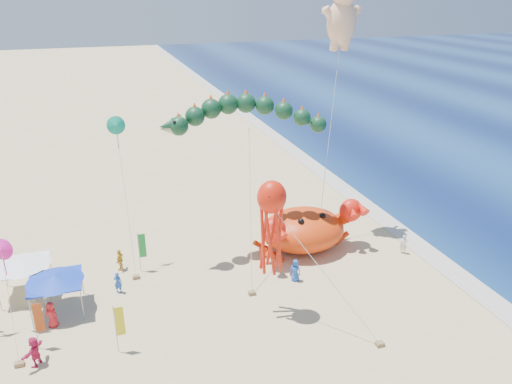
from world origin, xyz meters
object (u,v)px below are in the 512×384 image
canopy_white (22,263)px  crab_inflatable (304,229)px  dragon_kite (246,120)px  octopus_kite (272,220)px  canopy_blue (55,278)px  cherub_kite (342,14)px

canopy_white → crab_inflatable: bearing=-0.1°
crab_inflatable → canopy_white: (-20.66, 0.05, 0.67)m
dragon_kite → octopus_kite: bearing=-96.9°
canopy_blue → cherub_kite: bearing=14.6°
canopy_blue → dragon_kite: bearing=15.2°
canopy_white → octopus_kite: bearing=-25.1°
dragon_kite → octopus_kite: 9.27m
dragon_kite → canopy_blue: (-14.13, -3.85, -8.27)m
dragon_kite → octopus_kite: (-1.00, -8.23, -4.13)m
canopy_blue → canopy_white: same height
crab_inflatable → cherub_kite: cherub_kite is taller
crab_inflatable → canopy_white: 20.67m
canopy_blue → crab_inflatable: bearing=8.3°
cherub_kite → canopy_white: 29.11m
octopus_kite → canopy_white: (-15.26, 7.14, -4.14)m
octopus_kite → canopy_blue: 14.45m
cherub_kite → canopy_blue: bearing=-165.4°
cherub_kite → canopy_blue: 27.78m
crab_inflatable → dragon_kite: (-4.40, 1.14, 8.95)m
dragon_kite → canopy_blue: size_ratio=3.51×
dragon_kite → cherub_kite: (8.29, 1.99, 7.06)m
crab_inflatable → dragon_kite: bearing=165.5°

